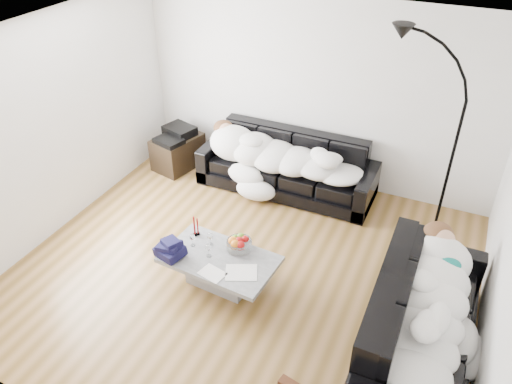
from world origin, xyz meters
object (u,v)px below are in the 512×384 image
at_px(candle_right, 198,227).
at_px(floor_lamp, 452,159).
at_px(wine_glass_b, 192,240).
at_px(fruit_bowl, 239,243).
at_px(sofa_back, 287,165).
at_px(sofa_right, 424,322).
at_px(wine_glass_c, 209,250).
at_px(sleeper_back, 286,152).
at_px(candle_left, 194,226).
at_px(wine_glass_a, 210,239).
at_px(av_cabinet, 178,152).
at_px(coffee_table, 220,270).
at_px(sleeper_right, 428,306).
at_px(stereo, 176,133).

xyz_separation_m(candle_right, floor_lamp, (2.45, 1.57, 0.65)).
height_order(wine_glass_b, floor_lamp, floor_lamp).
bearing_deg(fruit_bowl, wine_glass_b, -161.70).
xyz_separation_m(sofa_back, sofa_right, (2.18, -2.14, 0.04)).
distance_m(wine_glass_c, candle_right, 0.40).
distance_m(sleeper_back, fruit_bowl, 1.80).
bearing_deg(candle_left, wine_glass_c, -38.02).
distance_m(sofa_back, sofa_right, 3.06).
distance_m(wine_glass_a, av_cabinet, 2.41).
xyz_separation_m(coffee_table, wine_glass_c, (-0.12, -0.02, 0.26)).
xyz_separation_m(wine_glass_b, floor_lamp, (2.40, 1.76, 0.68)).
relative_size(sleeper_right, wine_glass_b, 12.05).
height_order(sleeper_right, floor_lamp, floor_lamp).
distance_m(coffee_table, floor_lamp, 2.89).
height_order(fruit_bowl, stereo, stereo).
height_order(coffee_table, av_cabinet, av_cabinet).
relative_size(coffee_table, floor_lamp, 0.55).
bearing_deg(stereo, candle_right, -35.43).
distance_m(sleeper_right, coffee_table, 2.20).
bearing_deg(av_cabinet, fruit_bowl, -29.94).
height_order(sleeper_right, coffee_table, sleeper_right).
height_order(sofa_back, wine_glass_a, sofa_back).
height_order(sofa_back, wine_glass_b, sofa_back).
bearing_deg(sleeper_right, sofa_right, 0.00).
xyz_separation_m(sofa_right, candle_right, (-2.56, 0.34, 0.03)).
xyz_separation_m(coffee_table, candle_right, (-0.41, 0.25, 0.29)).
xyz_separation_m(sleeper_back, av_cabinet, (-1.73, -0.03, -0.38)).
relative_size(sofa_right, sleeper_back, 1.05).
bearing_deg(floor_lamp, wine_glass_b, -130.04).
distance_m(sofa_right, sleeper_back, 3.03).
distance_m(sleeper_right, wine_glass_a, 2.36).
bearing_deg(coffee_table, wine_glass_b, 171.17).
height_order(sleeper_right, stereo, sleeper_right).
relative_size(candle_left, candle_right, 1.17).
distance_m(sleeper_right, av_cabinet, 4.44).
bearing_deg(stereo, sleeper_right, -11.34).
height_order(sofa_right, sleeper_back, sofa_right).
bearing_deg(sofa_right, wine_glass_b, 86.77).
relative_size(av_cabinet, stereo, 1.64).
relative_size(sleeper_back, sleeper_right, 1.12).
bearing_deg(coffee_table, sofa_back, 90.94).
bearing_deg(sofa_back, wine_glass_c, -92.29).
distance_m(sofa_right, candle_right, 2.58).
relative_size(sleeper_back, candle_left, 7.90).
height_order(candle_left, av_cabinet, candle_left).
relative_size(sofa_back, floor_lamp, 1.10).
height_order(sofa_right, fruit_bowl, sofa_right).
bearing_deg(sofa_right, candle_right, 82.52).
relative_size(sofa_back, sofa_right, 1.13).
bearing_deg(candle_left, coffee_table, -27.17).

